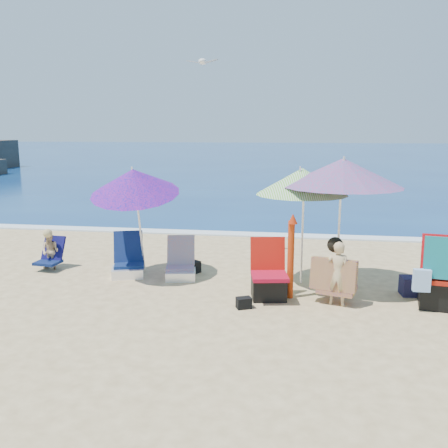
# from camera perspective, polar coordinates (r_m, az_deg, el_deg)

# --- Properties ---
(ground) EXTENTS (120.00, 120.00, 0.00)m
(ground) POSITION_cam_1_polar(r_m,az_deg,el_deg) (7.84, 1.08, -9.40)
(ground) COLOR #D8BC84
(ground) RESTS_ON ground
(sea) EXTENTS (120.00, 80.00, 0.12)m
(sea) POSITION_cam_1_polar(r_m,az_deg,el_deg) (52.36, 7.67, 8.04)
(sea) COLOR navy
(sea) RESTS_ON ground
(foam) EXTENTS (120.00, 0.50, 0.04)m
(foam) POSITION_cam_1_polar(r_m,az_deg,el_deg) (12.71, 4.12, -1.26)
(foam) COLOR white
(foam) RESTS_ON ground
(umbrella_turquoise) EXTENTS (2.55, 2.55, 2.30)m
(umbrella_turquoise) POSITION_cam_1_polar(r_m,az_deg,el_deg) (8.39, 13.73, 5.87)
(umbrella_turquoise) COLOR white
(umbrella_turquoise) RESTS_ON ground
(umbrella_striped) EXTENTS (1.85, 1.85, 2.12)m
(umbrella_striped) POSITION_cam_1_polar(r_m,az_deg,el_deg) (8.50, 9.13, 4.94)
(umbrella_striped) COLOR white
(umbrella_striped) RESTS_ON ground
(umbrella_blue) EXTENTS (1.69, 1.75, 2.21)m
(umbrella_blue) POSITION_cam_1_polar(r_m,az_deg,el_deg) (8.92, -10.50, 4.91)
(umbrella_blue) COLOR white
(umbrella_blue) RESTS_ON ground
(furled_umbrella) EXTENTS (0.19, 0.25, 1.42)m
(furled_umbrella) POSITION_cam_1_polar(r_m,az_deg,el_deg) (7.97, 7.86, -3.26)
(furled_umbrella) COLOR #AE320C
(furled_umbrella) RESTS_ON ground
(chair_navy) EXTENTS (0.75, 0.88, 0.79)m
(chair_navy) POSITION_cam_1_polar(r_m,az_deg,el_deg) (9.46, -11.15, -4.62)
(chair_navy) COLOR #0C1E48
(chair_navy) RESTS_ON ground
(chair_rainbow) EXTENTS (0.66, 0.80, 0.74)m
(chair_rainbow) POSITION_cam_1_polar(r_m,az_deg,el_deg) (9.17, -5.09, -5.05)
(chair_rainbow) COLOR #E24F57
(chair_rainbow) RESTS_ON ground
(camp_chair_left) EXTENTS (0.67, 0.75, 0.99)m
(camp_chair_left) POSITION_cam_1_polar(r_m,az_deg,el_deg) (8.05, 5.25, -6.63)
(camp_chair_left) COLOR #A20B23
(camp_chair_left) RESTS_ON ground
(camp_chair_right) EXTENTS (0.87, 0.77, 1.16)m
(camp_chair_right) POSITION_cam_1_polar(r_m,az_deg,el_deg) (8.29, 24.02, -6.17)
(camp_chair_right) COLOR #A7190B
(camp_chair_right) RESTS_ON ground
(person_center) EXTENTS (0.79, 0.65, 1.05)m
(person_center) POSITION_cam_1_polar(r_m,az_deg,el_deg) (7.91, 12.99, -5.63)
(person_center) COLOR tan
(person_center) RESTS_ON ground
(person_left) EXTENTS (0.50, 0.60, 0.82)m
(person_left) POSITION_cam_1_polar(r_m,az_deg,el_deg) (10.21, -19.67, -2.97)
(person_left) COLOR tan
(person_left) RESTS_ON ground
(bag_black_a) EXTENTS (0.38, 0.36, 0.23)m
(bag_black_a) POSITION_cam_1_polar(r_m,az_deg,el_deg) (9.50, -3.81, -4.99)
(bag_black_a) COLOR black
(bag_black_a) RESTS_ON ground
(bag_tan) EXTENTS (0.38, 0.32, 0.27)m
(bag_tan) POSITION_cam_1_polar(r_m,az_deg,el_deg) (8.24, 5.84, -7.40)
(bag_tan) COLOR tan
(bag_tan) RESTS_ON ground
(bag_navy_b) EXTENTS (0.44, 0.35, 0.31)m
(bag_navy_b) POSITION_cam_1_polar(r_m,az_deg,el_deg) (8.80, 21.32, -6.79)
(bag_navy_b) COLOR #191835
(bag_navy_b) RESTS_ON ground
(bag_black_b) EXTENTS (0.27, 0.24, 0.17)m
(bag_black_b) POSITION_cam_1_polar(r_m,az_deg,el_deg) (7.66, 2.34, -9.21)
(bag_black_b) COLOR black
(bag_black_b) RESTS_ON ground
(seagull) EXTENTS (0.68, 0.40, 0.13)m
(seagull) POSITION_cam_1_polar(r_m,az_deg,el_deg) (10.34, -2.51, 18.46)
(seagull) COLOR silver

